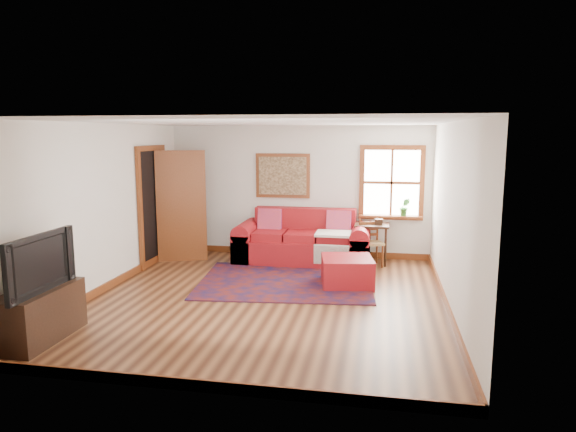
% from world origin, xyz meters
% --- Properties ---
extents(ground, '(5.50, 5.50, 0.00)m').
position_xyz_m(ground, '(0.00, 0.00, 0.00)').
color(ground, '#422111').
rests_on(ground, ground).
extents(room_envelope, '(5.04, 5.54, 2.52)m').
position_xyz_m(room_envelope, '(0.00, 0.02, 1.65)').
color(room_envelope, silver).
rests_on(room_envelope, ground).
extents(window, '(1.18, 0.20, 1.38)m').
position_xyz_m(window, '(1.78, 2.70, 1.31)').
color(window, white).
rests_on(window, ground).
extents(doorway, '(0.89, 1.08, 2.14)m').
position_xyz_m(doorway, '(-2.21, 1.78, 1.07)').
color(doorway, black).
rests_on(doorway, ground).
extents(framed_artwork, '(1.05, 0.07, 0.85)m').
position_xyz_m(framed_artwork, '(-0.30, 2.71, 1.55)').
color(framed_artwork, brown).
rests_on(framed_artwork, ground).
extents(persian_rug, '(2.91, 2.43, 0.02)m').
position_xyz_m(persian_rug, '(0.10, 0.90, 0.01)').
color(persian_rug, '#5E150D').
rests_on(persian_rug, ground).
extents(red_leather_sofa, '(2.45, 1.01, 0.96)m').
position_xyz_m(red_leather_sofa, '(0.17, 2.28, 0.32)').
color(red_leather_sofa, maroon).
rests_on(red_leather_sofa, ground).
extents(red_ottoman, '(0.89, 0.89, 0.44)m').
position_xyz_m(red_ottoman, '(1.08, 0.89, 0.22)').
color(red_ottoman, maroon).
rests_on(red_ottoman, ground).
extents(side_table, '(0.61, 0.46, 0.73)m').
position_xyz_m(side_table, '(1.42, 2.32, 0.61)').
color(side_table, '#321C10').
rests_on(side_table, ground).
extents(ladder_back_chair, '(0.49, 0.48, 0.84)m').
position_xyz_m(ladder_back_chair, '(1.40, 2.20, 0.45)').
color(ladder_back_chair, tan).
rests_on(ladder_back_chair, ground).
extents(media_cabinet, '(0.49, 1.10, 0.60)m').
position_xyz_m(media_cabinet, '(-2.24, -1.91, 0.30)').
color(media_cabinet, '#321C10').
rests_on(media_cabinet, ground).
extents(television, '(0.15, 1.14, 0.66)m').
position_xyz_m(television, '(-2.22, -1.99, 0.93)').
color(television, black).
rests_on(television, media_cabinet).
extents(candle_hurricane, '(0.12, 0.12, 0.18)m').
position_xyz_m(candle_hurricane, '(-2.19, -1.56, 0.69)').
color(candle_hurricane, silver).
rests_on(candle_hurricane, media_cabinet).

